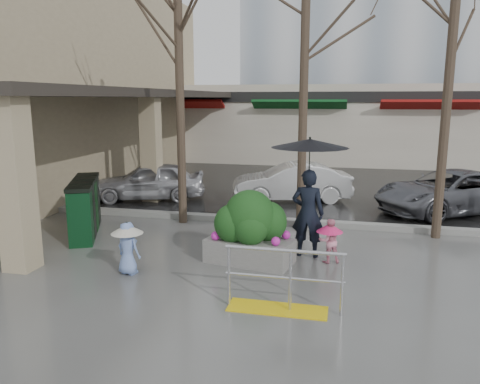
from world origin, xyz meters
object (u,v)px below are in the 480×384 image
at_px(child_pink, 329,237).
at_px(car_a, 149,181).
at_px(handrail, 281,288).
at_px(planter, 250,228).
at_px(car_b, 291,182).
at_px(child_blue, 128,243).
at_px(news_boxes, 85,207).
at_px(car_c, 450,192).
at_px(tree_west, 178,28).
at_px(woman, 309,183).
at_px(tree_mideast, 453,29).
at_px(tree_midwest, 306,17).

bearing_deg(child_pink, car_a, -58.93).
distance_m(handrail, planter, 2.32).
relative_size(car_a, car_b, 0.97).
bearing_deg(child_blue, child_pink, -141.74).
distance_m(news_boxes, car_c, 10.30).
xyz_separation_m(child_pink, car_b, (-1.44, 5.71, 0.09)).
distance_m(news_boxes, car_a, 4.12).
height_order(car_a, car_b, same).
distance_m(child_pink, child_blue, 4.04).
height_order(tree_west, woman, tree_west).
xyz_separation_m(tree_mideast, car_c, (0.83, 2.79, -4.23)).
xyz_separation_m(tree_west, child_blue, (0.27, -3.87, -4.46)).
relative_size(car_b, car_c, 0.84).
height_order(planter, car_b, planter).
relative_size(planter, car_a, 0.51).
distance_m(tree_mideast, news_boxes, 9.60).
height_order(woman, child_pink, woman).
bearing_deg(child_pink, news_boxes, -27.63).
bearing_deg(car_b, child_pink, -1.55).
distance_m(news_boxes, car_b, 6.72).
bearing_deg(tree_midwest, planter, -105.96).
distance_m(tree_midwest, car_a, 7.46).
relative_size(child_pink, news_boxes, 0.38).
height_order(tree_west, child_blue, tree_west).
height_order(child_pink, planter, planter).
distance_m(child_pink, news_boxes, 6.06).
distance_m(handrail, tree_mideast, 7.28).
bearing_deg(planter, tree_mideast, 33.56).
relative_size(child_pink, car_b, 0.24).
bearing_deg(planter, car_a, 130.77).
bearing_deg(car_c, tree_mideast, -47.44).
bearing_deg(car_c, news_boxes, -95.78).
bearing_deg(car_a, car_c, 72.60).
height_order(tree_midwest, car_b, tree_midwest).
distance_m(planter, car_c, 7.36).
bearing_deg(planter, tree_west, 131.94).
distance_m(car_a, car_b, 4.73).
xyz_separation_m(child_pink, planter, (-1.59, -0.33, 0.19)).
bearing_deg(tree_west, news_boxes, -141.59).
relative_size(child_blue, car_b, 0.27).
xyz_separation_m(tree_mideast, planter, (-4.07, -2.70, -4.13)).
xyz_separation_m(handrail, tree_midwest, (-0.16, 4.80, 4.86)).
bearing_deg(child_pink, tree_west, -50.69).
relative_size(tree_west, woman, 2.65).
distance_m(handrail, news_boxes, 6.25).
height_order(child_pink, news_boxes, news_boxes).
bearing_deg(planter, handrail, -66.03).
xyz_separation_m(tree_mideast, woman, (-2.96, -2.06, -3.26)).
height_order(planter, car_a, planter).
relative_size(tree_west, car_c, 1.50).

